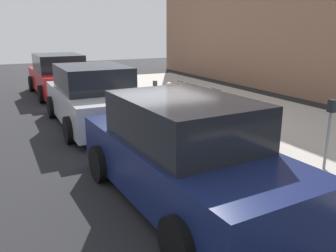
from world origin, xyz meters
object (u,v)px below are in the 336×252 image
(suitcase_teal_5, at_px, (203,111))
(bollard_post, at_px, (155,93))
(suitcase_red_1, at_px, (256,130))
(parked_car_navy_0, at_px, (183,155))
(suitcase_black_0, at_px, (269,138))
(suitcase_silver_2, at_px, (241,127))
(parked_car_silver_1, at_px, (94,98))
(suitcase_black_7, at_px, (188,104))
(fire_hydrant, at_px, (169,95))
(suitcase_red_8, at_px, (180,100))
(suitcase_navy_4, at_px, (215,114))
(parked_car_red_2, at_px, (59,76))
(suitcase_maroon_3, at_px, (228,122))
(suitcase_olive_6, at_px, (192,109))
(parking_meter, at_px, (329,125))

(suitcase_teal_5, bearing_deg, bollard_post, 1.73)
(suitcase_red_1, relative_size, parked_car_navy_0, 0.17)
(suitcase_black_0, relative_size, suitcase_silver_2, 0.79)
(suitcase_silver_2, bearing_deg, parked_car_silver_1, 37.29)
(bollard_post, bearing_deg, suitcase_black_7, -173.08)
(parked_car_navy_0, xyz_separation_m, parked_car_silver_1, (4.99, 0.00, -0.00))
(suitcase_red_1, distance_m, fire_hydrant, 4.08)
(suitcase_silver_2, bearing_deg, suitcase_red_8, -1.12)
(suitcase_black_7, bearing_deg, parked_car_navy_0, 149.10)
(suitcase_black_7, bearing_deg, suitcase_black_0, 178.08)
(suitcase_silver_2, distance_m, fire_hydrant, 3.60)
(suitcase_red_8, bearing_deg, suitcase_black_7, -179.67)
(suitcase_navy_4, height_order, parked_car_red_2, parked_car_red_2)
(suitcase_red_8, bearing_deg, suitcase_maroon_3, 178.41)
(suitcase_black_0, height_order, parked_car_red_2, parked_car_red_2)
(suitcase_black_0, distance_m, parked_car_red_2, 9.60)
(parked_car_navy_0, height_order, parked_car_silver_1, parked_car_navy_0)
(suitcase_olive_6, height_order, bollard_post, suitcase_olive_6)
(suitcase_red_8, height_order, fire_hydrant, suitcase_red_8)
(suitcase_black_0, relative_size, suitcase_red_8, 0.71)
(suitcase_maroon_3, bearing_deg, suitcase_olive_6, 2.69)
(suitcase_red_1, bearing_deg, suitcase_olive_6, 2.16)
(suitcase_silver_2, distance_m, suitcase_black_7, 2.53)
(parked_car_red_2, bearing_deg, suitcase_teal_5, -160.49)
(suitcase_black_7, height_order, parked_car_silver_1, parked_car_silver_1)
(suitcase_black_0, xyz_separation_m, fire_hydrant, (4.53, -0.05, 0.12))
(suitcase_red_8, xyz_separation_m, bollard_post, (1.33, 0.21, 0.03))
(suitcase_maroon_3, relative_size, suitcase_navy_4, 0.87)
(parking_meter, bearing_deg, suitcase_silver_2, 6.78)
(suitcase_maroon_3, distance_m, parked_car_silver_1, 3.73)
(suitcase_olive_6, bearing_deg, suitcase_black_0, -179.47)
(suitcase_teal_5, distance_m, bollard_post, 2.79)
(suitcase_red_8, bearing_deg, suitcase_olive_6, 171.51)
(suitcase_navy_4, distance_m, parked_car_red_2, 7.74)
(suitcase_black_7, bearing_deg, suitcase_silver_2, 178.63)
(suitcase_red_8, height_order, parking_meter, parking_meter)
(parking_meter, bearing_deg, fire_hydrant, 2.53)
(suitcase_red_1, height_order, parked_car_silver_1, parked_car_silver_1)
(suitcase_red_1, relative_size, parking_meter, 0.58)
(suitcase_black_0, height_order, parked_car_navy_0, parked_car_navy_0)
(suitcase_silver_2, relative_size, suitcase_black_7, 0.91)
(fire_hydrant, bearing_deg, suitcase_teal_5, 178.19)
(suitcase_olive_6, distance_m, bollard_post, 2.28)
(suitcase_navy_4, distance_m, suitcase_olive_6, 1.03)
(suitcase_red_1, bearing_deg, suitcase_maroon_3, 1.33)
(suitcase_red_8, height_order, parked_car_silver_1, parked_car_silver_1)
(suitcase_black_7, relative_size, bollard_post, 1.19)
(suitcase_black_0, bearing_deg, suitcase_red_8, -1.66)
(parked_car_silver_1, bearing_deg, fire_hydrant, -82.43)
(suitcase_maroon_3, height_order, fire_hydrant, suitcase_maroon_3)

